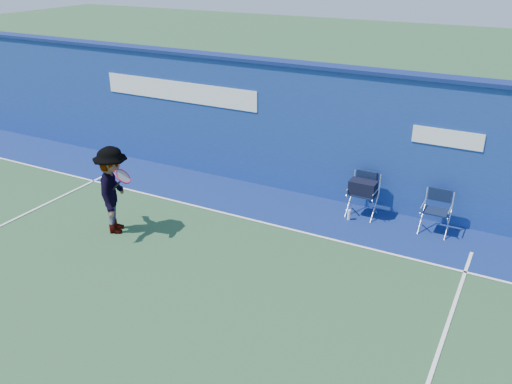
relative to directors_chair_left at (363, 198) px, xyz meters
The scene contains 8 objects.
ground 5.03m from the directors_chair_left, 114.67° to the right, with size 80.00×80.00×0.00m, color #294D2D.
stadium_wall 2.47m from the directors_chair_left, 162.94° to the left, with size 24.00×0.50×3.08m.
out_of_bounds_strip 2.18m from the directors_chair_left, 167.70° to the right, with size 24.00×1.80×0.01m, color navy.
court_lines 4.49m from the directors_chair_left, 117.88° to the right, with size 24.00×12.00×0.01m.
directors_chair_left is the anchor object (origin of this frame).
directors_chair_right 1.58m from the directors_chair_left, ahead, with size 0.54×0.48×0.90m.
water_bottle 0.48m from the directors_chair_left, 116.13° to the right, with size 0.07×0.07×0.24m, color white.
tennis_player 5.28m from the directors_chair_left, 144.14° to the right, with size 1.20×1.37×1.84m.
Camera 1 is at (5.10, -5.99, 5.37)m, focal length 38.00 mm.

